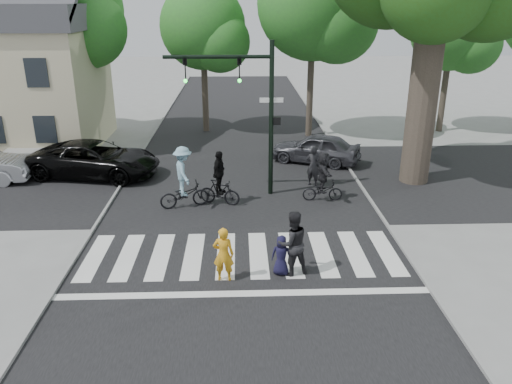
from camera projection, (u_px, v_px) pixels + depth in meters
ground at (242, 271)px, 14.42m from camera, size 120.00×120.00×0.00m
road_stem at (241, 205)px, 19.09m from camera, size 10.00×70.00×0.01m
road_cross at (241, 179)px, 21.89m from camera, size 70.00×10.00×0.01m
curb_left at (108, 206)px, 18.90m from camera, size 0.10×70.00×0.10m
curb_right at (372, 202)px, 19.24m from camera, size 0.10×70.00×0.10m
crosswalk at (242, 260)px, 15.04m from camera, size 10.00×3.85×0.01m
traffic_signal at (249, 98)px, 18.82m from camera, size 4.45×0.29×6.00m
bg_tree_1 at (73, 14)px, 26.20m from camera, size 6.09×5.80×9.80m
bg_tree_2 at (207, 30)px, 27.80m from camera, size 5.04×4.80×8.40m
bg_tree_3 at (320, 8)px, 26.33m from camera, size 6.30×6.00×10.20m
bg_tree_4 at (457, 33)px, 27.86m from camera, size 4.83×4.60×8.15m
house at (16, 74)px, 25.73m from camera, size 8.40×8.10×8.82m
pedestrian_woman at (223, 254)px, 13.70m from camera, size 0.62×0.44×1.60m
pedestrian_child at (281, 255)px, 14.07m from camera, size 0.66×0.51×1.19m
pedestrian_adult at (292, 243)px, 13.99m from camera, size 1.11×0.98×1.91m
cyclist_left at (184, 181)px, 18.58m from camera, size 1.97×1.36×2.36m
cyclist_mid at (219, 183)px, 18.89m from camera, size 1.67×1.06×2.11m
cyclist_right at (323, 179)px, 19.24m from camera, size 1.56×1.45×1.96m
car_suv at (95, 159)px, 22.01m from camera, size 6.02×3.63×1.56m
car_grey at (316, 148)px, 23.88m from camera, size 4.53×3.23×1.43m
bystander_dark at (313, 166)px, 20.83m from camera, size 0.75×0.69×1.72m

